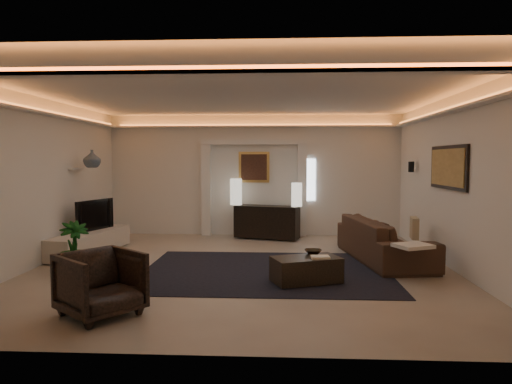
{
  "coord_description": "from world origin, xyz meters",
  "views": [
    {
      "loc": [
        0.64,
        -7.68,
        1.83
      ],
      "look_at": [
        0.2,
        0.6,
        1.25
      ],
      "focal_mm": 32.5,
      "sensor_mm": 36.0,
      "label": 1
    }
  ],
  "objects_px": {
    "console": "(267,222)",
    "sofa": "(384,240)",
    "coffee_table": "(306,269)",
    "armchair": "(101,284)"
  },
  "relations": [
    {
      "from": "console",
      "to": "sofa",
      "type": "bearing_deg",
      "value": -28.43
    },
    {
      "from": "coffee_table",
      "to": "armchair",
      "type": "distance_m",
      "value": 2.94
    },
    {
      "from": "coffee_table",
      "to": "armchair",
      "type": "relative_size",
      "value": 1.17
    },
    {
      "from": "coffee_table",
      "to": "armchair",
      "type": "bearing_deg",
      "value": -168.58
    },
    {
      "from": "console",
      "to": "armchair",
      "type": "relative_size",
      "value": 1.76
    },
    {
      "from": "sofa",
      "to": "coffee_table",
      "type": "distance_m",
      "value": 2.23
    },
    {
      "from": "sofa",
      "to": "coffee_table",
      "type": "relative_size",
      "value": 2.64
    },
    {
      "from": "sofa",
      "to": "armchair",
      "type": "relative_size",
      "value": 3.09
    },
    {
      "from": "console",
      "to": "armchair",
      "type": "height_order",
      "value": "console"
    },
    {
      "from": "armchair",
      "to": "console",
      "type": "bearing_deg",
      "value": 21.28
    }
  ]
}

